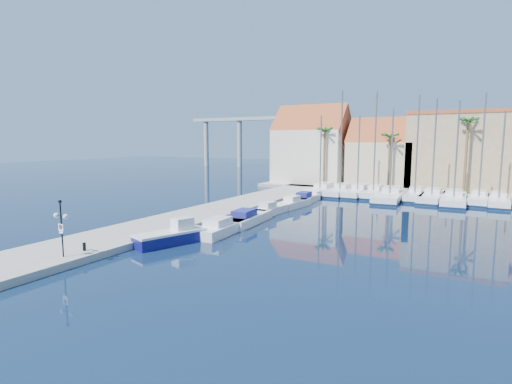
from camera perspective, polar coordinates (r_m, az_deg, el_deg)
ground at (r=25.60m, az=-9.45°, el=-10.40°), size 260.00×260.00×0.00m
quay_west at (r=41.27m, az=-7.66°, el=-3.20°), size 6.00×77.00×0.50m
shore_north at (r=67.68m, az=24.25°, el=0.33°), size 54.00×16.00×0.50m
lamp_post at (r=27.64m, az=-26.08°, el=-3.60°), size 1.23×0.33×3.61m
bollard at (r=29.07m, az=-23.32°, el=-7.18°), size 0.22×0.22×0.54m
fishing_boat at (r=30.97m, az=-11.90°, el=-6.12°), size 3.51×5.71×1.90m
motorboat_west_0 at (r=33.91m, az=-4.95°, el=-5.03°), size 2.55×6.87×1.40m
motorboat_west_1 at (r=37.68m, az=-1.31°, el=-3.75°), size 2.74×7.12×1.40m
motorboat_west_2 at (r=42.26m, az=1.98°, el=-2.54°), size 1.99×5.28×1.40m
motorboat_west_3 at (r=46.91m, az=5.43°, el=-1.58°), size 2.23×5.61×1.40m
motorboat_west_4 at (r=50.72m, az=7.06°, el=-0.92°), size 2.26×6.26×1.40m
sailboat_0 at (r=58.73m, az=9.33°, el=0.21°), size 3.10×10.81×11.27m
sailboat_1 at (r=58.28m, az=12.05°, el=0.17°), size 2.62×9.00×14.56m
sailboat_2 at (r=57.90m, az=14.43°, el=-0.00°), size 2.85×9.16×11.11m
sailboat_3 at (r=57.67m, az=16.51°, el=-0.05°), size 2.38×8.75×14.24m
sailboat_4 at (r=55.48m, az=18.67°, el=-0.50°), size 3.60×12.03×11.85m
sailboat_5 at (r=56.74m, az=21.77°, el=-0.39°), size 2.45×8.44×13.57m
sailboat_6 at (r=56.18m, az=23.87°, el=-0.61°), size 3.02×9.81×12.99m
sailboat_7 at (r=55.20m, az=26.41°, el=-0.90°), size 2.96×10.54×12.50m
sailboat_8 at (r=56.60m, az=29.24°, el=-0.82°), size 2.64×8.33×13.45m
sailboat_9 at (r=56.06m, az=31.34°, el=-1.07°), size 2.43×8.55×11.24m
building_0 at (r=70.72m, az=8.02°, el=6.28°), size 12.30×9.00×13.50m
building_1 at (r=67.41m, az=17.60°, el=4.92°), size 10.30×8.00×11.00m
building_2 at (r=67.11m, az=27.09°, el=5.27°), size 14.20×10.20×11.50m
palm_0 at (r=64.66m, az=9.81°, el=8.42°), size 2.60×2.60×10.15m
palm_1 at (r=62.08m, az=18.61°, el=7.32°), size 2.60×2.60×9.15m
palm_2 at (r=61.11m, az=28.04°, el=8.62°), size 2.60×2.60×11.15m
viaduct at (r=114.75m, az=0.63°, el=8.60°), size 48.00×2.20×14.45m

